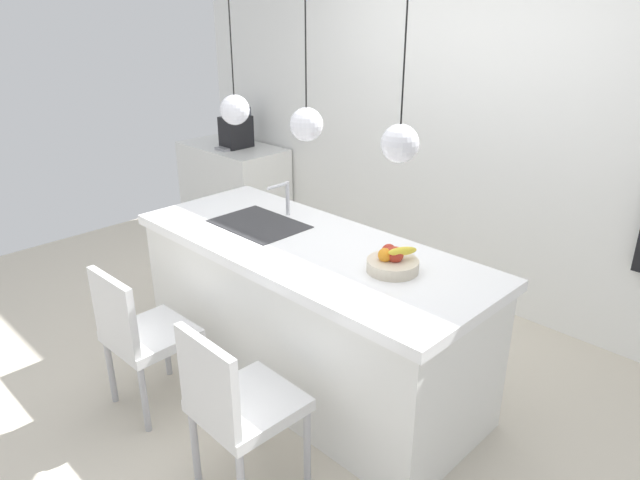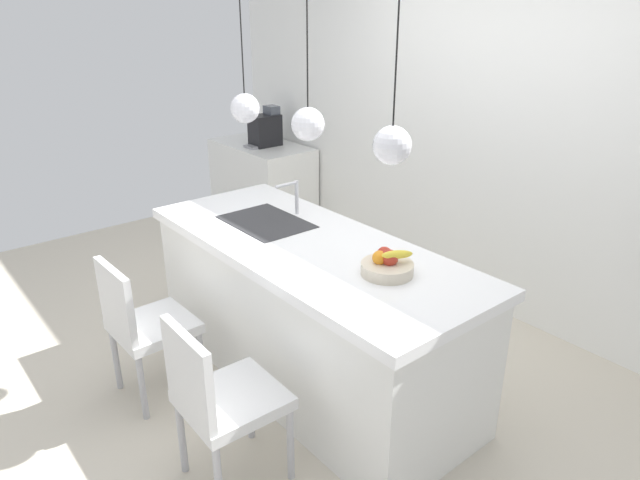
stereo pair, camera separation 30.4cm
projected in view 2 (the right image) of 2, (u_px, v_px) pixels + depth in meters
floor at (310, 374)px, 3.61m from camera, size 6.60×6.60×0.00m
back_wall at (492, 133)px, 4.07m from camera, size 6.00×0.10×2.60m
kitchen_island at (309, 311)px, 3.44m from camera, size 2.21×0.89×0.90m
sink_basin at (266, 223)px, 3.57m from camera, size 0.56×0.40×0.02m
faucet at (293, 193)px, 3.64m from camera, size 0.02×0.17×0.22m
fruit_bowl at (387, 264)px, 2.88m from camera, size 0.27×0.27×0.14m
side_counter at (262, 184)px, 5.91m from camera, size 1.10×0.60×0.84m
coffee_machine at (265, 129)px, 5.63m from camera, size 0.20×0.35×0.38m
chair_near at (142, 322)px, 3.25m from camera, size 0.43×0.43×0.87m
chair_middle at (219, 396)px, 2.63m from camera, size 0.43×0.46×0.88m
pendant_light_left at (245, 108)px, 3.44m from camera, size 0.18×0.18×0.78m
pendant_light_center at (308, 124)px, 3.00m from camera, size 0.18×0.18×0.78m
pendant_light_right at (392, 145)px, 2.57m from camera, size 0.18×0.18×0.78m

